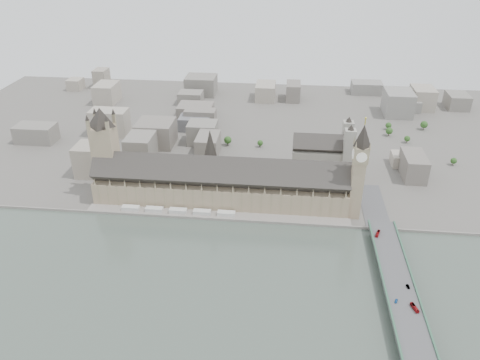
# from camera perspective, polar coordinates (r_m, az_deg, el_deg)

# --- Properties ---
(ground) EXTENTS (900.00, 900.00, 0.00)m
(ground) POSITION_cam_1_polar(r_m,az_deg,el_deg) (485.16, -2.74, -3.98)
(ground) COLOR #595651
(ground) RESTS_ON ground
(river_thames) EXTENTS (600.00, 600.00, 0.00)m
(river_thames) POSITION_cam_1_polar(r_m,az_deg,el_deg) (360.00, -6.81, -18.21)
(river_thames) COLOR #414C43
(river_thames) RESTS_ON ground
(embankment_wall) EXTENTS (600.00, 1.50, 3.00)m
(embankment_wall) POSITION_cam_1_polar(r_m,az_deg,el_deg) (471.95, -3.02, -4.80)
(embankment_wall) COLOR gray
(embankment_wall) RESTS_ON ground
(river_terrace) EXTENTS (270.00, 15.00, 2.00)m
(river_terrace) POSITION_cam_1_polar(r_m,az_deg,el_deg) (478.40, -2.88, -4.36)
(river_terrace) COLOR gray
(river_terrace) RESTS_ON ground
(terrace_tents) EXTENTS (118.00, 7.00, 4.00)m
(terrace_tents) POSITION_cam_1_polar(r_m,az_deg,el_deg) (484.35, -7.57, -3.73)
(terrace_tents) COLOR silver
(terrace_tents) RESTS_ON river_terrace
(palace_of_westminster) EXTENTS (265.00, 40.73, 55.44)m
(palace_of_westminster) POSITION_cam_1_polar(r_m,az_deg,el_deg) (490.18, -2.46, -0.51)
(palace_of_westminster) COLOR tan
(palace_of_westminster) RESTS_ON ground
(elizabeth_tower) EXTENTS (17.00, 17.00, 107.50)m
(elizabeth_tower) POSITION_cam_1_polar(r_m,az_deg,el_deg) (464.39, 14.33, 1.74)
(elizabeth_tower) COLOR tan
(elizabeth_tower) RESTS_ON ground
(victoria_tower) EXTENTS (30.00, 30.00, 100.00)m
(victoria_tower) POSITION_cam_1_polar(r_m,az_deg,el_deg) (512.01, -16.11, 3.73)
(victoria_tower) COLOR tan
(victoria_tower) RESTS_ON ground
(central_tower) EXTENTS (13.00, 13.00, 48.00)m
(central_tower) POSITION_cam_1_polar(r_m,az_deg,el_deg) (481.10, -3.63, 3.58)
(central_tower) COLOR gray
(central_tower) RESTS_ON ground
(westminster_bridge) EXTENTS (25.00, 325.00, 10.25)m
(westminster_bridge) POSITION_cam_1_polar(r_m,az_deg,el_deg) (417.96, 18.28, -10.93)
(westminster_bridge) COLOR #474749
(westminster_bridge) RESTS_ON ground
(bridge_parapets) EXTENTS (25.00, 235.00, 1.15)m
(bridge_parapets) POSITION_cam_1_polar(r_m,az_deg,el_deg) (381.69, 19.61, -14.49)
(bridge_parapets) COLOR #356149
(bridge_parapets) RESTS_ON westminster_bridge
(westminster_abbey) EXTENTS (68.00, 36.00, 64.00)m
(westminster_abbey) POSITION_cam_1_polar(r_m,az_deg,el_deg) (553.29, 10.13, 2.91)
(westminster_abbey) COLOR gray
(westminster_abbey) RESTS_ON ground
(city_skyline_inland) EXTENTS (720.00, 360.00, 38.00)m
(city_skyline_inland) POSITION_cam_1_polar(r_m,az_deg,el_deg) (695.21, 0.22, 8.28)
(city_skyline_inland) COLOR gray
(city_skyline_inland) RESTS_ON ground
(park_trees) EXTENTS (110.00, 30.00, 15.00)m
(park_trees) POSITION_cam_1_polar(r_m,az_deg,el_deg) (533.76, -2.87, 0.22)
(park_trees) COLOR #224518
(park_trees) RESTS_ON ground
(red_bus_north) EXTENTS (5.94, 10.65, 2.91)m
(red_bus_north) POSITION_cam_1_polar(r_m,az_deg,el_deg) (451.58, 16.45, -6.27)
(red_bus_north) COLOR #A81317
(red_bus_north) RESTS_ON westminster_bridge
(red_bus_south) EXTENTS (5.25, 10.30, 2.80)m
(red_bus_south) POSITION_cam_1_polar(r_m,az_deg,el_deg) (382.81, 20.51, -14.37)
(red_bus_south) COLOR maroon
(red_bus_south) RESTS_ON westminster_bridge
(car_blue) EXTENTS (3.35, 4.83, 1.53)m
(car_blue) POSITION_cam_1_polar(r_m,az_deg,el_deg) (384.86, 18.50, -13.80)
(car_blue) COLOR #18539C
(car_blue) RESTS_ON westminster_bridge
(car_silver) EXTENTS (2.33, 5.07, 1.61)m
(car_silver) POSITION_cam_1_polar(r_m,az_deg,el_deg) (400.53, 19.80, -12.12)
(car_silver) COLOR gray
(car_silver) RESTS_ON westminster_bridge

